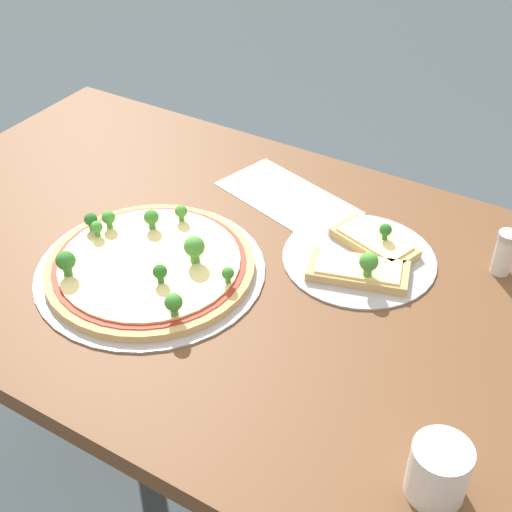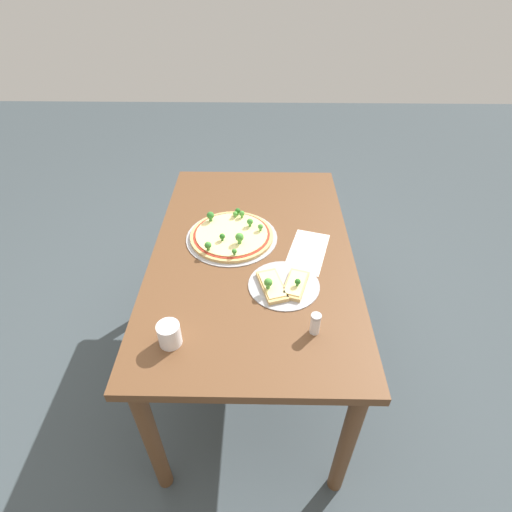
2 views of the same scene
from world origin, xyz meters
TOP-DOWN VIEW (x-y plane):
  - ground_plane at (0.00, 0.00)m, footprint 8.00×8.00m
  - dining_table at (0.00, 0.00)m, footprint 1.35×0.83m
  - pizza_tray_whole at (0.08, 0.09)m, footprint 0.39×0.39m
  - pizza_tray_slice at (-0.22, -0.12)m, footprint 0.27×0.27m
  - drinking_cup at (-0.48, 0.25)m, footprint 0.07×0.07m
  - condiment_shaker at (-0.43, -0.22)m, footprint 0.03×0.03m
  - paper_menu at (-0.01, -0.23)m, footprint 0.31×0.21m

SIDE VIEW (x-z plane):
  - ground_plane at x=0.00m, z-range 0.00..0.00m
  - dining_table at x=0.00m, z-range 0.28..1.04m
  - paper_menu at x=-0.01m, z-range 0.76..0.76m
  - pizza_tray_slice at x=-0.22m, z-range 0.73..0.80m
  - pizza_tray_whole at x=0.08m, z-range 0.73..0.81m
  - drinking_cup at x=-0.48m, z-range 0.76..0.84m
  - condiment_shaker at x=-0.43m, z-range 0.76..0.84m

